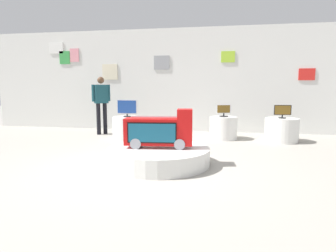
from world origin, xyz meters
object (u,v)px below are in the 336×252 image
display_pedestal_left_rear (223,128)px  display_pedestal_center_rear (282,130)px  display_pedestal_right_rear (127,128)px  main_display_pedestal (159,156)px  novelty_firetruck_tv (160,132)px  tv_on_right_rear (127,108)px  tv_on_left_rear (224,111)px  tv_on_center_rear (283,111)px  shopper_browsing_near_truck (101,101)px

display_pedestal_left_rear → display_pedestal_center_rear: size_ratio=0.87×
display_pedestal_center_rear → display_pedestal_right_rear: (-4.06, -0.41, 0.00)m
main_display_pedestal → novelty_firetruck_tv: bearing=-9.6°
novelty_firetruck_tv → tv_on_right_rear: (-1.41, 2.38, 0.25)m
tv_on_left_rear → tv_on_right_rear: bearing=-168.4°
novelty_firetruck_tv → display_pedestal_left_rear: novelty_firetruck_tv is taller
novelty_firetruck_tv → display_pedestal_right_rear: novelty_firetruck_tv is taller
display_pedestal_left_rear → tv_on_center_rear: size_ratio=1.73×
display_pedestal_right_rear → shopper_browsing_near_truck: shopper_browsing_near_truck is taller
tv_on_right_rear → tv_on_left_rear: bearing=11.6°
tv_on_left_rear → display_pedestal_right_rear: size_ratio=0.47×
shopper_browsing_near_truck → display_pedestal_left_rear: bearing=-2.3°
tv_on_left_rear → tv_on_center_rear: tv_on_center_rear is taller
shopper_browsing_near_truck → display_pedestal_right_rear: bearing=-33.3°
tv_on_center_rear → tv_on_right_rear: tv_on_right_rear is taller
display_pedestal_right_rear → shopper_browsing_near_truck: 1.41m
novelty_firetruck_tv → display_pedestal_right_rear: size_ratio=1.57×
main_display_pedestal → tv_on_left_rear: bearing=67.9°
tv_on_right_rear → shopper_browsing_near_truck: shopper_browsing_near_truck is taller
display_pedestal_right_rear → novelty_firetruck_tv: bearing=-59.3°
display_pedestal_center_rear → tv_on_right_rear: bearing=-174.2°
main_display_pedestal → tv_on_right_rear: bearing=120.3°
main_display_pedestal → display_pedestal_center_rear: size_ratio=2.21×
tv_on_left_rear → display_pedestal_center_rear: (1.49, -0.12, -0.47)m
main_display_pedestal → shopper_browsing_near_truck: bearing=128.3°
display_pedestal_left_rear → novelty_firetruck_tv: bearing=-111.6°
main_display_pedestal → tv_on_right_rear: 2.84m
tv_on_left_rear → shopper_browsing_near_truck: bearing=177.6°
novelty_firetruck_tv → tv_on_center_rear: (2.64, 2.79, 0.19)m
shopper_browsing_near_truck → display_pedestal_center_rear: bearing=-3.0°
tv_on_left_rear → display_pedestal_right_rear: tv_on_left_rear is taller
main_display_pedestal → tv_on_left_rear: (1.18, 2.90, 0.62)m
tv_on_center_rear → display_pedestal_right_rear: size_ratio=0.54×
main_display_pedestal → tv_on_left_rear: tv_on_left_rear is taller
novelty_firetruck_tv → display_pedestal_center_rear: novelty_firetruck_tv is taller
novelty_firetruck_tv → display_pedestal_left_rear: (1.15, 2.91, -0.30)m
tv_on_right_rear → display_pedestal_left_rear: bearing=11.6°
display_pedestal_left_rear → tv_on_right_rear: (-2.57, -0.53, 0.56)m
display_pedestal_right_rear → tv_on_center_rear: bearing=5.7°
novelty_firetruck_tv → shopper_browsing_near_truck: (-2.43, 3.05, 0.40)m
tv_on_center_rear → display_pedestal_right_rear: (-4.06, -0.40, -0.49)m
display_pedestal_right_rear → display_pedestal_left_rear: bearing=11.5°
display_pedestal_left_rear → display_pedestal_right_rear: bearing=-168.5°
display_pedestal_left_rear → tv_on_left_rear: 0.47m
display_pedestal_left_rear → tv_on_center_rear: bearing=-4.7°
main_display_pedestal → display_pedestal_center_rear: bearing=46.2°
novelty_firetruck_tv → display_pedestal_center_rear: size_ratio=1.48×
display_pedestal_right_rear → main_display_pedestal: bearing=-59.8°
display_pedestal_right_rear → display_pedestal_center_rear: bearing=5.7°
main_display_pedestal → display_pedestal_left_rear: bearing=67.9°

